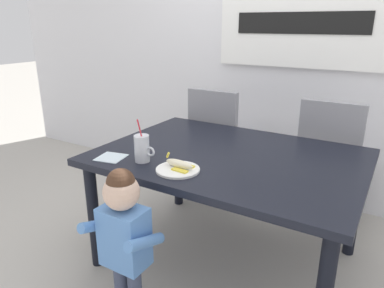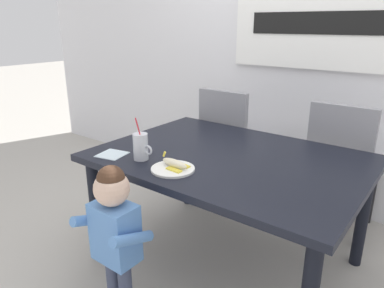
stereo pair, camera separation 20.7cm
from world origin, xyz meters
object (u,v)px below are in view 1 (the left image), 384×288
object	(u,v)px
dining_chair_left	(218,138)
paper_napkin	(111,158)
snack_plate	(178,170)
peeled_banana	(180,164)
toddler_standing	(124,230)
dining_chair_right	(330,156)
dining_table	(229,167)
milk_cup	(142,150)

from	to	relation	value
dining_chair_left	paper_napkin	distance (m)	1.16
snack_plate	peeled_banana	bearing A→B (deg)	84.08
toddler_standing	peeled_banana	world-z (taller)	toddler_standing
dining_chair_left	snack_plate	distance (m)	1.16
dining_chair_right	peeled_banana	size ratio (longest dim) A/B	5.54
snack_plate	paper_napkin	xyz separation A→B (m)	(-0.43, -0.04, -0.00)
dining_table	dining_chair_left	xyz separation A→B (m)	(-0.44, 0.73, -0.10)
dining_chair_right	peeled_banana	bearing A→B (deg)	63.70
dining_table	milk_cup	bearing A→B (deg)	-135.76
dining_chair_left	dining_chair_right	world-z (taller)	same
milk_cup	paper_napkin	xyz separation A→B (m)	(-0.19, -0.05, -0.06)
dining_chair_right	milk_cup	xyz separation A→B (m)	(-0.80, -1.13, 0.25)
toddler_standing	dining_chair_right	bearing A→B (deg)	66.71
milk_cup	dining_table	bearing A→B (deg)	44.24
toddler_standing	snack_plate	xyz separation A→B (m)	(0.08, 0.34, 0.20)
dining_table	snack_plate	xyz separation A→B (m)	(-0.12, -0.37, 0.09)
paper_napkin	dining_chair_right	bearing A→B (deg)	50.15
dining_chair_right	snack_plate	size ratio (longest dim) A/B	4.17
toddler_standing	milk_cup	world-z (taller)	milk_cup
milk_cup	peeled_banana	world-z (taller)	milk_cup
dining_chair_left	toddler_standing	world-z (taller)	dining_chair_left
toddler_standing	paper_napkin	bearing A→B (deg)	138.71
dining_table	peeled_banana	size ratio (longest dim) A/B	8.67
peeled_banana	dining_chair_right	bearing A→B (deg)	63.70
dining_table	dining_chair_right	xyz separation A→B (m)	(0.44, 0.78, -0.10)
peeled_banana	paper_napkin	size ratio (longest dim) A/B	1.16
peeled_banana	paper_napkin	bearing A→B (deg)	-172.70
dining_chair_right	snack_plate	distance (m)	1.28
toddler_standing	peeled_banana	xyz separation A→B (m)	(0.08, 0.36, 0.23)
toddler_standing	paper_napkin	world-z (taller)	toddler_standing
snack_plate	peeled_banana	world-z (taller)	peeled_banana
dining_chair_right	dining_table	bearing A→B (deg)	60.68
dining_chair_right	toddler_standing	size ratio (longest dim) A/B	1.15
snack_plate	paper_napkin	distance (m)	0.43
dining_table	paper_napkin	bearing A→B (deg)	-143.59
milk_cup	peeled_banana	bearing A→B (deg)	0.76
toddler_standing	paper_napkin	distance (m)	0.50
dining_table	milk_cup	distance (m)	0.53
dining_chair_left	snack_plate	bearing A→B (deg)	106.27
dining_table	toddler_standing	distance (m)	0.75
paper_napkin	toddler_standing	bearing A→B (deg)	-41.29
milk_cup	dining_chair_left	bearing A→B (deg)	94.21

